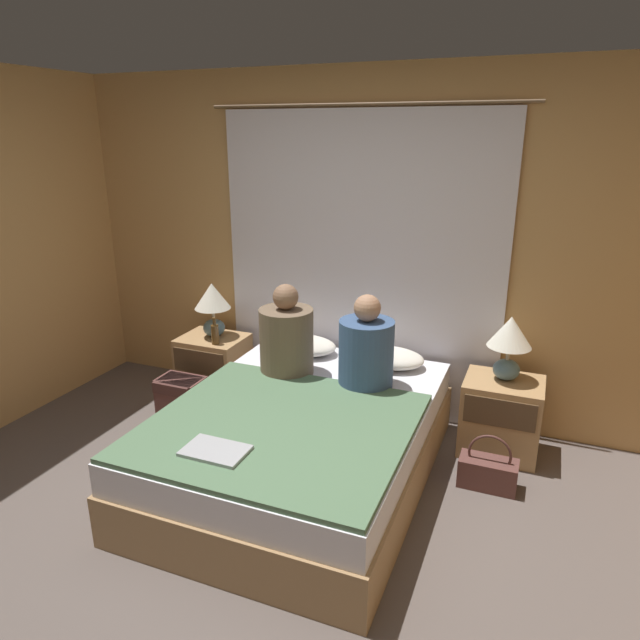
# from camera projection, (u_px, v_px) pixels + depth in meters

# --- Properties ---
(ground_plane) EXTENTS (16.00, 16.00, 0.00)m
(ground_plane) POSITION_uv_depth(u_px,v_px,m) (223.00, 580.00, 2.76)
(ground_plane) COLOR #564C47
(wall_back) EXTENTS (4.69, 0.06, 2.50)m
(wall_back) POSITION_uv_depth(u_px,v_px,m) (362.00, 248.00, 4.18)
(wall_back) COLOR tan
(wall_back) RESTS_ON ground_plane
(curtain_panel) EXTENTS (2.30, 0.03, 2.25)m
(curtain_panel) POSITION_uv_depth(u_px,v_px,m) (359.00, 267.00, 4.17)
(curtain_panel) COLOR silver
(curtain_panel) RESTS_ON ground_plane
(bed) EXTENTS (1.49, 2.01, 0.49)m
(bed) POSITION_uv_depth(u_px,v_px,m) (302.00, 442.00, 3.52)
(bed) COLOR #99754C
(bed) RESTS_ON ground_plane
(nightstand_left) EXTENTS (0.50, 0.42, 0.51)m
(nightstand_left) POSITION_uv_depth(u_px,v_px,m) (214.00, 367.00, 4.58)
(nightstand_left) COLOR #A87F51
(nightstand_left) RESTS_ON ground_plane
(nightstand_right) EXTENTS (0.50, 0.42, 0.51)m
(nightstand_right) POSITION_uv_depth(u_px,v_px,m) (501.00, 416.00, 3.79)
(nightstand_right) COLOR #A87F51
(nightstand_right) RESTS_ON ground_plane
(lamp_left) EXTENTS (0.28, 0.28, 0.43)m
(lamp_left) POSITION_uv_depth(u_px,v_px,m) (213.00, 302.00, 4.45)
(lamp_left) COLOR slate
(lamp_left) RESTS_ON nightstand_left
(lamp_right) EXTENTS (0.28, 0.28, 0.43)m
(lamp_right) POSITION_uv_depth(u_px,v_px,m) (510.00, 339.00, 3.66)
(lamp_right) COLOR slate
(lamp_right) RESTS_ON nightstand_right
(pillow_left) EXTENTS (0.49, 0.34, 0.12)m
(pillow_left) POSITION_uv_depth(u_px,v_px,m) (304.00, 345.00, 4.23)
(pillow_left) COLOR silver
(pillow_left) RESTS_ON bed
(pillow_right) EXTENTS (0.49, 0.34, 0.12)m
(pillow_right) POSITION_uv_depth(u_px,v_px,m) (389.00, 358.00, 4.00)
(pillow_right) COLOR silver
(pillow_right) RESTS_ON bed
(blanket_on_bed) EXTENTS (1.43, 1.35, 0.03)m
(blanket_on_bed) POSITION_uv_depth(u_px,v_px,m) (279.00, 426.00, 3.17)
(blanket_on_bed) COLOR #4C6B4C
(blanket_on_bed) RESTS_ON bed
(person_left_in_bed) EXTENTS (0.36, 0.36, 0.63)m
(person_left_in_bed) POSITION_uv_depth(u_px,v_px,m) (286.00, 338.00, 3.82)
(person_left_in_bed) COLOR brown
(person_left_in_bed) RESTS_ON bed
(person_right_in_bed) EXTENTS (0.35, 0.35, 0.61)m
(person_right_in_bed) POSITION_uv_depth(u_px,v_px,m) (366.00, 350.00, 3.62)
(person_right_in_bed) COLOR #38517A
(person_right_in_bed) RESTS_ON bed
(beer_bottle_on_left_stand) EXTENTS (0.06, 0.06, 0.21)m
(beer_bottle_on_left_stand) POSITION_uv_depth(u_px,v_px,m) (215.00, 334.00, 4.34)
(beer_bottle_on_left_stand) COLOR #513819
(beer_bottle_on_left_stand) RESTS_ON nightstand_left
(laptop_on_bed) EXTENTS (0.32, 0.21, 0.02)m
(laptop_on_bed) POSITION_uv_depth(u_px,v_px,m) (215.00, 451.00, 2.88)
(laptop_on_bed) COLOR #9EA0A5
(laptop_on_bed) RESTS_ON blanket_on_bed
(backpack_on_floor) EXTENTS (0.33, 0.25, 0.35)m
(backpack_on_floor) POSITION_uv_depth(u_px,v_px,m) (182.00, 397.00, 4.20)
(backpack_on_floor) COLOR brown
(backpack_on_floor) RESTS_ON ground_plane
(handbag_on_floor) EXTENTS (0.35, 0.17, 0.35)m
(handbag_on_floor) POSITION_uv_depth(u_px,v_px,m) (488.00, 471.00, 3.45)
(handbag_on_floor) COLOR brown
(handbag_on_floor) RESTS_ON ground_plane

